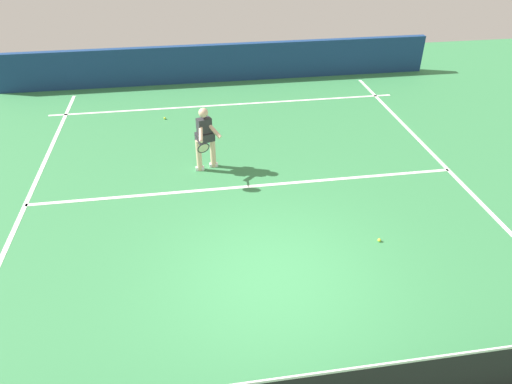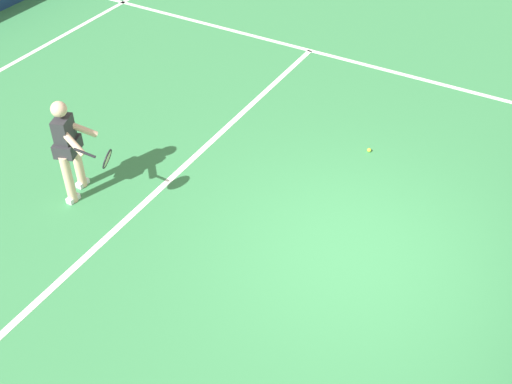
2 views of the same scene
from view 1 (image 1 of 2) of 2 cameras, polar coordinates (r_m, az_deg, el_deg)
ground_plane at (r=8.35m, az=2.10°, el=-10.23°), size 26.74×26.74×0.00m
court_back_wall at (r=16.77m, az=-4.39°, el=15.34°), size 14.69×0.24×1.26m
baseline_marking at (r=14.93m, az=-3.51°, el=10.52°), size 10.69×0.10×0.01m
service_line_marking at (r=10.67m, az=-0.85°, el=0.69°), size 9.69×0.10×0.01m
tennis_player at (r=11.03m, az=-6.20°, el=6.65°), size 0.66×1.10×1.55m
tennis_ball_mid at (r=9.36m, az=14.72°, el=-5.67°), size 0.07×0.07×0.07m
tennis_ball_far at (r=14.16m, az=-11.00°, el=8.78°), size 0.07×0.07×0.07m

